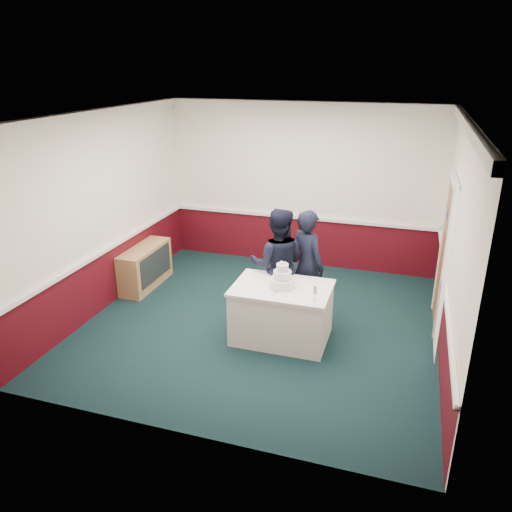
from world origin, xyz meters
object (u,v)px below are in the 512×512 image
(champagne_flute, at_px, (315,291))
(person_man, at_px, (278,265))
(sideboard, at_px, (145,267))
(cake_table, at_px, (282,312))
(cake_knife, at_px, (276,292))
(wedding_cake, at_px, (282,279))
(person_woman, at_px, (307,265))

(champagne_flute, relative_size, person_man, 0.12)
(sideboard, xyz_separation_m, champagne_flute, (3.17, -1.28, 0.58))
(cake_table, relative_size, champagne_flute, 6.44)
(sideboard, relative_size, cake_knife, 5.45)
(sideboard, relative_size, wedding_cake, 3.30)
(wedding_cake, bearing_deg, cake_knife, -98.53)
(champagne_flute, height_order, person_woman, person_woman)
(cake_table, distance_m, person_woman, 0.89)
(cake_knife, height_order, champagne_flute, champagne_flute)
(cake_table, bearing_deg, cake_knife, -98.53)
(cake_table, relative_size, cake_knife, 6.00)
(wedding_cake, xyz_separation_m, cake_knife, (-0.03, -0.20, -0.11))
(cake_knife, height_order, person_man, person_man)
(cake_knife, bearing_deg, sideboard, 165.29)
(cake_table, xyz_separation_m, wedding_cake, (0.00, 0.00, 0.50))
(person_man, bearing_deg, cake_table, 99.35)
(cake_knife, relative_size, champagne_flute, 1.07)
(cake_table, distance_m, person_man, 0.77)
(cake_table, height_order, champagne_flute, champagne_flute)
(wedding_cake, relative_size, cake_knife, 1.65)
(sideboard, bearing_deg, person_woman, -5.05)
(wedding_cake, distance_m, champagne_flute, 0.57)
(person_woman, bearing_deg, sideboard, 29.14)
(wedding_cake, bearing_deg, person_man, 110.75)
(person_woman, bearing_deg, champagne_flute, 141.27)
(cake_table, xyz_separation_m, champagne_flute, (0.50, -0.28, 0.53))
(sideboard, height_order, cake_table, cake_table)
(person_man, distance_m, person_woman, 0.44)
(sideboard, distance_m, person_man, 2.54)
(wedding_cake, distance_m, cake_knife, 0.23)
(champagne_flute, distance_m, person_man, 1.12)
(wedding_cake, bearing_deg, sideboard, 159.38)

